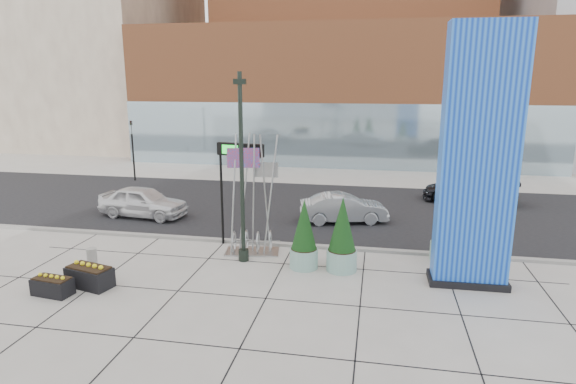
% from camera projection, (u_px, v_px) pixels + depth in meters
% --- Properties ---
extents(ground, '(160.00, 160.00, 0.00)m').
position_uv_depth(ground, '(244.00, 283.00, 16.57)').
color(ground, '#9E9991').
rests_on(ground, ground).
extents(street_asphalt, '(80.00, 12.00, 0.02)m').
position_uv_depth(street_asphalt, '(294.00, 208.00, 26.13)').
color(street_asphalt, black).
rests_on(street_asphalt, ground).
extents(curb_edge, '(80.00, 0.30, 0.12)m').
position_uv_depth(curb_edge, '(270.00, 243.00, 20.38)').
color(curb_edge, gray).
rests_on(curb_edge, ground).
extents(tower_podium, '(34.00, 10.00, 11.00)m').
position_uv_depth(tower_podium, '(340.00, 94.00, 40.92)').
color(tower_podium, brown).
rests_on(tower_podium, ground).
extents(tower_glass_front, '(34.00, 0.60, 5.00)m').
position_uv_depth(tower_glass_front, '(334.00, 136.00, 37.03)').
color(tower_glass_front, '#8CA5B2').
rests_on(tower_glass_front, ground).
extents(blue_pylon, '(2.61, 1.19, 8.63)m').
position_uv_depth(blue_pylon, '(478.00, 164.00, 15.59)').
color(blue_pylon, '#0C37C0').
rests_on(blue_pylon, ground).
extents(lamp_post, '(0.46, 0.39, 7.13)m').
position_uv_depth(lamp_post, '(242.00, 187.00, 17.97)').
color(lamp_post, black).
rests_on(lamp_post, ground).
extents(public_art_sculpture, '(2.26, 1.36, 4.84)m').
position_uv_depth(public_art_sculpture, '(252.00, 222.00, 19.23)').
color(public_art_sculpture, '#A5A8A9').
rests_on(public_art_sculpture, ground).
extents(concrete_bollard, '(0.37, 0.37, 0.72)m').
position_uv_depth(concrete_bollard, '(92.00, 258.00, 17.96)').
color(concrete_bollard, gray).
rests_on(concrete_bollard, ground).
extents(overhead_street_sign, '(2.04, 0.57, 4.34)m').
position_uv_depth(overhead_street_sign, '(238.00, 158.00, 19.56)').
color(overhead_street_sign, black).
rests_on(overhead_street_sign, ground).
extents(round_planter_east, '(1.01, 1.01, 2.53)m').
position_uv_depth(round_planter_east, '(445.00, 230.00, 18.47)').
color(round_planter_east, '#80ACA3').
rests_on(round_planter_east, ground).
extents(round_planter_mid, '(1.11, 1.11, 2.78)m').
position_uv_depth(round_planter_mid, '(342.00, 236.00, 17.41)').
color(round_planter_mid, '#80ACA3').
rests_on(round_planter_mid, ground).
extents(round_planter_west, '(1.05, 1.05, 2.63)m').
position_uv_depth(round_planter_west, '(304.00, 236.00, 17.68)').
color(round_planter_west, '#80ACA3').
rests_on(round_planter_west, ground).
extents(box_planter_north, '(1.35, 0.79, 0.70)m').
position_uv_depth(box_planter_north, '(52.00, 285.00, 15.65)').
color(box_planter_north, black).
rests_on(box_planter_north, ground).
extents(box_planter_south, '(1.70, 1.14, 0.86)m').
position_uv_depth(box_planter_south, '(90.00, 276.00, 16.24)').
color(box_planter_south, black).
rests_on(box_planter_south, ground).
extents(car_white_west, '(4.70, 2.33, 1.54)m').
position_uv_depth(car_white_west, '(143.00, 202.00, 24.34)').
color(car_white_west, white).
rests_on(car_white_west, ground).
extents(car_silver_mid, '(4.44, 2.42, 1.39)m').
position_uv_depth(car_silver_mid, '(344.00, 208.00, 23.42)').
color(car_silver_mid, '#9FA3A7').
rests_on(car_silver_mid, ground).
extents(car_dark_east, '(5.29, 2.77, 1.46)m').
position_uv_depth(car_dark_east, '(469.00, 190.00, 27.13)').
color(car_dark_east, black).
rests_on(car_dark_east, ground).
extents(traffic_signal, '(0.15, 0.18, 4.10)m').
position_uv_depth(traffic_signal, '(133.00, 147.00, 32.53)').
color(traffic_signal, black).
rests_on(traffic_signal, ground).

